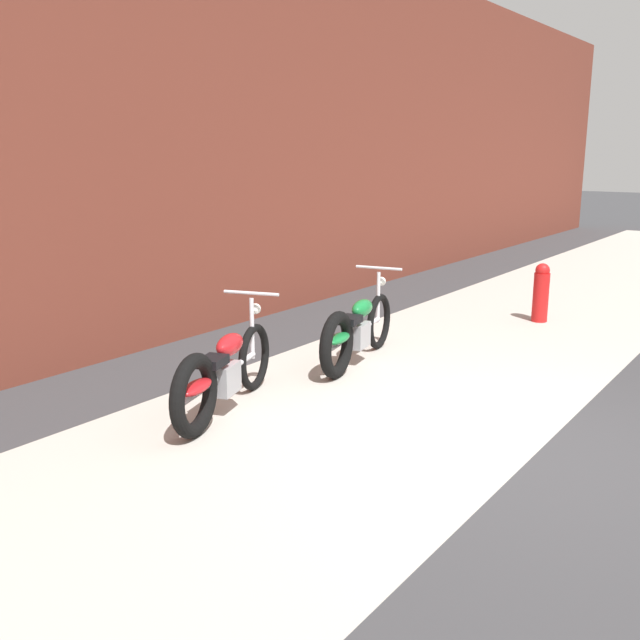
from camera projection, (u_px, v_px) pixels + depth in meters
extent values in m
plane|color=#38383A|center=(537.00, 453.00, 5.74)|extent=(80.00, 80.00, 0.00)
cube|color=#B2ADA3|center=(355.00, 408.00, 6.74)|extent=(36.00, 3.50, 0.01)
cube|color=brown|center=(104.00, 117.00, 8.07)|extent=(36.00, 0.50, 5.50)
torus|color=black|center=(254.00, 357.00, 7.21)|extent=(0.67, 0.29, 0.68)
torus|color=black|center=(194.00, 396.00, 6.00)|extent=(0.73, 0.35, 0.73)
cylinder|color=silver|center=(227.00, 372.00, 6.60)|extent=(1.19, 0.44, 0.06)
cube|color=#99999E|center=(223.00, 378.00, 6.53)|extent=(0.37, 0.31, 0.28)
ellipsoid|color=red|center=(230.00, 345.00, 6.62)|extent=(0.48, 0.32, 0.20)
ellipsoid|color=red|center=(197.00, 387.00, 6.03)|extent=(0.47, 0.31, 0.10)
cube|color=black|center=(213.00, 361.00, 6.30)|extent=(0.33, 0.28, 0.08)
cylinder|color=silver|center=(252.00, 328.00, 7.10)|extent=(0.06, 0.06, 0.62)
cylinder|color=silver|center=(251.00, 293.00, 7.02)|extent=(0.21, 0.56, 0.03)
sphere|color=white|center=(256.00, 309.00, 7.15)|extent=(0.11, 0.11, 0.11)
cylinder|color=silver|center=(197.00, 393.00, 6.37)|extent=(0.54, 0.23, 0.06)
torus|color=black|center=(379.00, 321.00, 8.72)|extent=(0.68, 0.21, 0.68)
torus|color=black|center=(337.00, 345.00, 7.57)|extent=(0.74, 0.27, 0.73)
cylinder|color=silver|center=(359.00, 330.00, 8.14)|extent=(1.22, 0.29, 0.06)
cube|color=#99999E|center=(357.00, 335.00, 8.07)|extent=(0.36, 0.28, 0.28)
ellipsoid|color=#197A38|center=(362.00, 308.00, 8.15)|extent=(0.47, 0.27, 0.20)
ellipsoid|color=#197A38|center=(339.00, 338.00, 7.60)|extent=(0.47, 0.26, 0.10)
cube|color=black|center=(350.00, 320.00, 7.85)|extent=(0.31, 0.25, 0.08)
cylinder|color=silver|center=(378.00, 297.00, 8.61)|extent=(0.05, 0.05, 0.62)
cylinder|color=silver|center=(379.00, 268.00, 8.53)|extent=(0.14, 0.58, 0.03)
sphere|color=white|center=(381.00, 281.00, 8.66)|extent=(0.11, 0.11, 0.11)
cylinder|color=silver|center=(336.00, 345.00, 7.94)|extent=(0.55, 0.17, 0.06)
cylinder|color=red|center=(541.00, 297.00, 10.10)|extent=(0.22, 0.22, 0.70)
sphere|color=red|center=(543.00, 270.00, 10.01)|extent=(0.20, 0.20, 0.20)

